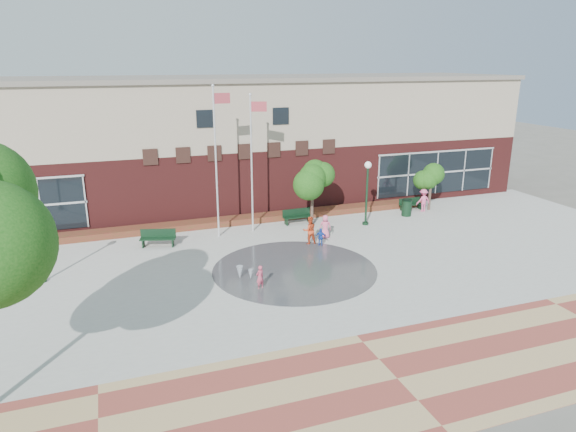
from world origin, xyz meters
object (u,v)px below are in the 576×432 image
object	(u,v)px
flagpole_left	(216,155)
child_splash	(260,277)
bench_left	(158,241)
flagpole_right	(252,157)
trash_can	(407,208)

from	to	relation	value
flagpole_left	child_splash	xyz separation A→B (m)	(0.17, -8.07, -4.43)
bench_left	child_splash	xyz separation A→B (m)	(3.90, -7.45, 0.26)
flagpole_right	child_splash	world-z (taller)	flagpole_right
bench_left	child_splash	distance (m)	8.41
bench_left	trash_can	world-z (taller)	trash_can
trash_can	flagpole_right	bearing A→B (deg)	178.07
child_splash	trash_can	bearing A→B (deg)	-171.28
child_splash	flagpole_right	bearing A→B (deg)	-126.93
bench_left	trash_can	distance (m)	16.80
child_splash	bench_left	bearing A→B (deg)	-85.42
child_splash	flagpole_left	bearing A→B (deg)	-111.83
flagpole_right	bench_left	xyz separation A→B (m)	(-5.96, -0.89, -4.41)
flagpole_right	bench_left	world-z (taller)	flagpole_right
flagpole_right	trash_can	world-z (taller)	flagpole_right
flagpole_left	trash_can	bearing A→B (deg)	-2.69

